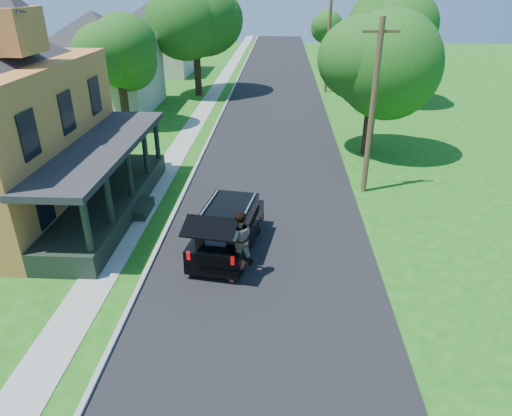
# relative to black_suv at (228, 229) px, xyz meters

# --- Properties ---
(ground) EXTENTS (140.00, 140.00, 0.00)m
(ground) POSITION_rel_black_suv_xyz_m (1.40, -3.26, -0.86)
(ground) COLOR #185511
(ground) RESTS_ON ground
(street) EXTENTS (8.00, 120.00, 0.02)m
(street) POSITION_rel_black_suv_xyz_m (1.40, 16.74, -0.86)
(street) COLOR black
(street) RESTS_ON ground
(curb) EXTENTS (0.15, 120.00, 0.12)m
(curb) POSITION_rel_black_suv_xyz_m (-2.65, 16.74, -0.86)
(curb) COLOR gray
(curb) RESTS_ON ground
(sidewalk) EXTENTS (1.30, 120.00, 0.03)m
(sidewalk) POSITION_rel_black_suv_xyz_m (-4.20, 16.74, -0.86)
(sidewalk) COLOR gray
(sidewalk) RESTS_ON ground
(front_walk) EXTENTS (6.50, 1.20, 0.03)m
(front_walk) POSITION_rel_black_suv_xyz_m (-8.10, 2.74, -0.86)
(front_walk) COLOR gray
(front_walk) RESTS_ON ground
(neighbor_house_mid) EXTENTS (12.78, 12.78, 8.30)m
(neighbor_house_mid) POSITION_rel_black_suv_xyz_m (-12.10, 20.74, 3.33)
(neighbor_house_mid) COLOR #B8B3A3
(neighbor_house_mid) RESTS_ON ground
(neighbor_house_far) EXTENTS (12.78, 12.78, 8.30)m
(neighbor_house_far) POSITION_rel_black_suv_xyz_m (-12.10, 36.74, 3.33)
(neighbor_house_far) COLOR #B8B3A3
(neighbor_house_far) RESTS_ON ground
(black_suv) EXTENTS (2.51, 5.05, 2.25)m
(black_suv) POSITION_rel_black_suv_xyz_m (0.00, 0.00, 0.00)
(black_suv) COLOR black
(black_suv) RESTS_ON ground
(skateboarder) EXTENTS (1.06, 0.91, 1.90)m
(skateboarder) POSITION_rel_black_suv_xyz_m (0.59, -1.76, 0.61)
(skateboarder) COLOR black
(skateboarder) RESTS_ON ground
(skateboard) EXTENTS (0.61, 0.51, 0.66)m
(skateboard) POSITION_rel_black_suv_xyz_m (0.50, -2.00, -0.50)
(skateboard) COLOR #9B270D
(skateboard) RESTS_ON ground
(tree_left_mid) EXTENTS (5.99, 5.60, 7.51)m
(tree_left_mid) POSITION_rel_black_suv_xyz_m (-8.77, 15.66, 4.15)
(tree_left_mid) COLOR black
(tree_left_mid) RESTS_ON ground
(tree_left_far) EXTENTS (7.17, 7.00, 10.36)m
(tree_left_far) POSITION_rel_black_suv_xyz_m (-5.52, 26.12, 5.84)
(tree_left_far) COLOR black
(tree_left_far) RESTS_ON ground
(tree_right_near) EXTENTS (6.51, 6.22, 8.42)m
(tree_right_near) POSITION_rel_black_suv_xyz_m (6.85, 11.18, 4.44)
(tree_right_near) COLOR black
(tree_right_near) RESTS_ON ground
(tree_right_mid) EXTENTS (6.36, 6.26, 9.79)m
(tree_right_mid) POSITION_rel_black_suv_xyz_m (10.21, 23.88, 5.45)
(tree_right_mid) COLOR black
(tree_right_mid) RESTS_ON ground
(tree_right_far) EXTENTS (5.30, 4.96, 7.25)m
(tree_right_far) POSITION_rel_black_suv_xyz_m (6.75, 39.98, 4.09)
(tree_right_far) COLOR black
(tree_right_far) RESTS_ON ground
(utility_pole_near) EXTENTS (1.57, 0.29, 7.77)m
(utility_pole_near) POSITION_rel_black_suv_xyz_m (5.90, 5.66, 3.16)
(utility_pole_near) COLOR #4C3323
(utility_pole_near) RESTS_ON ground
(utility_pole_far) EXTENTS (1.68, 0.50, 10.47)m
(utility_pole_far) POSITION_rel_black_suv_xyz_m (5.90, 27.95, 4.53)
(utility_pole_far) COLOR #4C3323
(utility_pole_far) RESTS_ON ground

